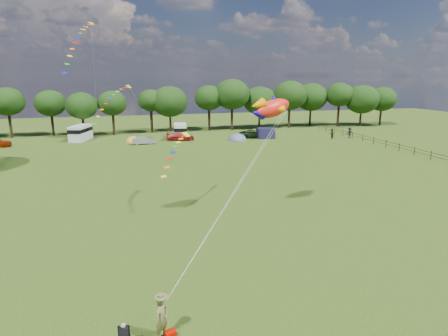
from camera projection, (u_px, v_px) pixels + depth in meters
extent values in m
plane|color=black|center=(259.00, 265.00, 22.09)|extent=(180.00, 180.00, 0.00)
cylinder|color=black|center=(11.00, 126.00, 67.05)|extent=(0.49, 0.49, 4.25)
ellipsoid|color=black|center=(7.00, 102.00, 66.01)|extent=(5.86, 5.86, 4.98)
cylinder|color=black|center=(53.00, 125.00, 69.40)|extent=(0.47, 0.47, 3.90)
ellipsoid|color=black|center=(50.00, 103.00, 68.43)|extent=(5.58, 5.58, 4.74)
cylinder|color=black|center=(84.00, 127.00, 68.00)|extent=(0.44, 0.44, 3.56)
ellipsoid|color=black|center=(82.00, 106.00, 67.08)|extent=(5.56, 5.56, 4.73)
cylinder|color=black|center=(114.00, 124.00, 70.18)|extent=(0.47, 0.47, 3.95)
ellipsoid|color=black|center=(112.00, 103.00, 69.23)|extent=(5.33, 5.33, 4.53)
cylinder|color=black|center=(152.00, 121.00, 73.62)|extent=(0.50, 0.50, 4.33)
ellipsoid|color=black|center=(151.00, 101.00, 72.66)|extent=(4.95, 4.95, 4.21)
cylinder|color=black|center=(170.00, 123.00, 74.22)|extent=(0.43, 0.43, 3.31)
ellipsoid|color=black|center=(170.00, 102.00, 73.19)|extent=(7.03, 7.03, 5.98)
cylinder|color=black|center=(209.00, 120.00, 76.31)|extent=(0.50, 0.50, 4.36)
ellipsoid|color=black|center=(209.00, 98.00, 75.26)|extent=(5.84, 5.84, 4.97)
cylinder|color=black|center=(232.00, 119.00, 76.62)|extent=(0.51, 0.51, 4.55)
ellipsoid|color=black|center=(232.00, 94.00, 75.43)|extent=(7.15, 7.15, 6.08)
cylinder|color=black|center=(259.00, 121.00, 79.01)|extent=(0.42, 0.42, 3.21)
ellipsoid|color=black|center=(260.00, 101.00, 78.01)|extent=(6.90, 6.90, 5.86)
cylinder|color=black|center=(289.00, 118.00, 79.90)|extent=(0.48, 0.48, 4.17)
ellipsoid|color=black|center=(290.00, 95.00, 78.76)|extent=(7.16, 7.16, 6.09)
cylinder|color=black|center=(310.00, 118.00, 83.27)|extent=(0.45, 0.45, 3.66)
ellipsoid|color=black|center=(311.00, 97.00, 82.20)|extent=(7.05, 7.05, 5.99)
cylinder|color=black|center=(338.00, 116.00, 82.16)|extent=(0.52, 0.52, 4.65)
ellipsoid|color=black|center=(340.00, 95.00, 81.07)|extent=(5.96, 5.96, 5.06)
cylinder|color=black|center=(360.00, 119.00, 82.28)|extent=(0.42, 0.42, 3.19)
ellipsoid|color=black|center=(362.00, 99.00, 81.25)|extent=(7.23, 7.23, 6.14)
cylinder|color=black|center=(380.00, 117.00, 83.97)|extent=(0.44, 0.44, 3.52)
ellipsoid|color=black|center=(382.00, 99.00, 82.99)|extent=(6.22, 6.22, 5.28)
cylinder|color=#472D19|center=(431.00, 155.00, 49.67)|extent=(0.12, 0.12, 1.20)
cylinder|color=#472D19|center=(440.00, 155.00, 48.18)|extent=(0.08, 3.00, 0.08)
cylinder|color=#472D19|center=(440.00, 158.00, 48.28)|extent=(0.08, 3.00, 0.08)
cylinder|color=#472D19|center=(414.00, 151.00, 52.49)|extent=(0.12, 0.12, 1.20)
cylinder|color=#472D19|center=(423.00, 151.00, 50.99)|extent=(0.08, 3.00, 0.08)
cylinder|color=#472D19|center=(422.00, 153.00, 51.09)|extent=(0.08, 3.00, 0.08)
cylinder|color=#472D19|center=(400.00, 147.00, 55.30)|extent=(0.12, 0.12, 1.20)
cylinder|color=#472D19|center=(407.00, 147.00, 53.81)|extent=(0.08, 3.00, 0.08)
cylinder|color=#472D19|center=(407.00, 149.00, 53.90)|extent=(0.08, 3.00, 0.08)
cylinder|color=#472D19|center=(386.00, 144.00, 58.11)|extent=(0.12, 0.12, 1.20)
cylinder|color=#472D19|center=(393.00, 143.00, 56.62)|extent=(0.08, 3.00, 0.08)
cylinder|color=#472D19|center=(393.00, 146.00, 56.72)|extent=(0.08, 3.00, 0.08)
cylinder|color=#472D19|center=(374.00, 141.00, 60.93)|extent=(0.12, 0.12, 1.20)
cylinder|color=#472D19|center=(380.00, 140.00, 59.43)|extent=(0.08, 3.00, 0.08)
cylinder|color=#472D19|center=(380.00, 142.00, 59.53)|extent=(0.08, 3.00, 0.08)
cylinder|color=#472D19|center=(363.00, 138.00, 63.74)|extent=(0.12, 0.12, 1.20)
cylinder|color=#472D19|center=(368.00, 137.00, 62.25)|extent=(0.08, 3.00, 0.08)
cylinder|color=#472D19|center=(368.00, 139.00, 62.34)|extent=(0.08, 3.00, 0.08)
cylinder|color=#472D19|center=(352.00, 135.00, 66.55)|extent=(0.12, 0.12, 1.20)
cylinder|color=#472D19|center=(358.00, 134.00, 65.06)|extent=(0.08, 3.00, 0.08)
cylinder|color=#472D19|center=(357.00, 137.00, 65.16)|extent=(0.08, 3.00, 0.08)
cylinder|color=#472D19|center=(343.00, 133.00, 69.37)|extent=(0.12, 0.12, 1.20)
cylinder|color=#472D19|center=(348.00, 132.00, 67.87)|extent=(0.08, 3.00, 0.08)
cylinder|color=#472D19|center=(348.00, 134.00, 67.97)|extent=(0.08, 3.00, 0.08)
cylinder|color=#472D19|center=(334.00, 130.00, 72.18)|extent=(0.12, 0.12, 1.20)
cylinder|color=#472D19|center=(339.00, 130.00, 70.69)|extent=(0.08, 3.00, 0.08)
cylinder|color=#472D19|center=(339.00, 132.00, 70.78)|extent=(0.08, 3.00, 0.08)
cylinder|color=#472D19|center=(326.00, 128.00, 74.99)|extent=(0.12, 0.12, 1.20)
cylinder|color=#472D19|center=(330.00, 128.00, 73.50)|extent=(0.08, 3.00, 0.08)
cylinder|color=#472D19|center=(330.00, 130.00, 73.60)|extent=(0.08, 3.00, 0.08)
cylinder|color=#472D19|center=(319.00, 127.00, 77.81)|extent=(0.12, 0.12, 1.20)
cylinder|color=#472D19|center=(323.00, 126.00, 76.31)|extent=(0.08, 3.00, 0.08)
cylinder|color=#472D19|center=(323.00, 128.00, 76.41)|extent=(0.08, 3.00, 0.08)
imported|color=gray|center=(144.00, 140.00, 60.89)|extent=(3.55, 1.39, 1.24)
imported|color=maroon|center=(180.00, 136.00, 64.55)|extent=(4.87, 3.01, 1.36)
imported|color=black|center=(254.00, 134.00, 67.31)|extent=(5.36, 2.79, 1.41)
cube|color=silver|center=(81.00, 133.00, 64.44)|extent=(3.69, 5.61, 2.59)
cube|color=black|center=(80.00, 130.00, 64.32)|extent=(3.77, 5.72, 0.61)
cylinder|color=black|center=(77.00, 140.00, 63.08)|extent=(0.78, 0.48, 0.73)
cylinder|color=black|center=(85.00, 137.00, 66.25)|extent=(0.78, 0.48, 0.73)
cube|color=silver|center=(180.00, 131.00, 66.68)|extent=(2.79, 5.30, 2.53)
cube|color=black|center=(180.00, 128.00, 66.56)|extent=(2.85, 5.41, 0.60)
cylinder|color=black|center=(181.00, 138.00, 65.37)|extent=(0.74, 0.35, 0.71)
cylinder|color=black|center=(180.00, 135.00, 68.44)|extent=(0.74, 0.35, 0.71)
ellipsoid|color=orange|center=(134.00, 142.00, 62.68)|extent=(2.47, 2.84, 2.03)
cylinder|color=orange|center=(134.00, 142.00, 62.67)|extent=(2.60, 2.60, 0.08)
ellipsoid|color=#515A6C|center=(237.00, 140.00, 64.56)|extent=(3.15, 3.63, 2.46)
cylinder|color=#515A6C|center=(237.00, 140.00, 64.55)|extent=(3.31, 3.31, 0.08)
cube|color=#191737|center=(265.00, 133.00, 66.78)|extent=(3.14, 2.65, 1.82)
imported|color=brown|center=(162.00, 318.00, 15.71)|extent=(0.81, 0.84, 1.94)
cube|color=black|center=(124.00, 331.00, 15.34)|extent=(0.48, 0.10, 0.51)
cube|color=black|center=(124.00, 333.00, 15.16)|extent=(0.37, 0.26, 0.53)
sphere|color=tan|center=(123.00, 326.00, 15.06)|extent=(0.20, 0.20, 0.20)
cube|color=#AB0A00|center=(170.00, 335.00, 15.90)|extent=(0.52, 0.40, 0.33)
ellipsoid|color=red|center=(273.00, 108.00, 28.25)|extent=(3.59, 2.21, 1.94)
ellipsoid|color=orange|center=(273.00, 110.00, 28.29)|extent=(2.25, 1.36, 1.07)
cone|color=#FF9600|center=(257.00, 105.00, 27.42)|extent=(1.40, 1.17, 1.02)
cone|color=#15069C|center=(257.00, 113.00, 27.56)|extent=(1.40, 1.17, 1.02)
cone|color=#15069C|center=(274.00, 100.00, 28.16)|extent=(0.94, 1.04, 0.87)
sphere|color=white|center=(281.00, 105.00, 29.11)|extent=(0.32, 0.32, 0.32)
sphere|color=black|center=(282.00, 105.00, 29.19)|extent=(0.16, 0.16, 0.16)
cube|color=orange|center=(91.00, 23.00, 42.28)|extent=(0.83, 0.81, 0.39)
cube|color=red|center=(89.00, 25.00, 41.81)|extent=(0.60, 0.54, 0.11)
cube|color=orange|center=(86.00, 27.00, 41.34)|extent=(0.59, 0.54, 0.12)
cube|color=yellow|center=(83.00, 30.00, 40.89)|extent=(0.59, 0.54, 0.13)
cube|color=#198C1E|center=(80.00, 33.00, 40.46)|extent=(0.59, 0.53, 0.14)
cube|color=#0C1EB2|center=(78.00, 37.00, 40.05)|extent=(0.59, 0.53, 0.15)
cube|color=red|center=(75.00, 43.00, 39.66)|extent=(0.58, 0.52, 0.16)
cube|color=orange|center=(72.00, 49.00, 39.28)|extent=(0.58, 0.52, 0.17)
cube|color=yellow|center=(70.00, 56.00, 38.93)|extent=(0.57, 0.51, 0.18)
cube|color=#198C1E|center=(67.00, 64.00, 38.60)|extent=(0.57, 0.51, 0.18)
cube|color=#0C1EB2|center=(64.00, 73.00, 38.28)|extent=(0.57, 0.50, 0.19)
cube|color=yellow|center=(129.00, 86.00, 41.11)|extent=(0.67, 0.67, 0.31)
cube|color=red|center=(125.00, 88.00, 40.62)|extent=(0.45, 0.47, 0.09)
cube|color=orange|center=(121.00, 89.00, 40.13)|extent=(0.45, 0.47, 0.10)
cube|color=yellow|center=(117.00, 92.00, 39.66)|extent=(0.45, 0.47, 0.11)
cube|color=#198C1E|center=(113.00, 95.00, 39.21)|extent=(0.45, 0.47, 0.11)
cube|color=#0C1EB2|center=(110.00, 99.00, 38.78)|extent=(0.44, 0.46, 0.12)
cube|color=red|center=(106.00, 104.00, 38.37)|extent=(0.44, 0.46, 0.13)
cube|color=orange|center=(102.00, 110.00, 37.97)|extent=(0.44, 0.46, 0.14)
cube|color=yellow|center=(98.00, 116.00, 37.60)|extent=(0.43, 0.45, 0.14)
cube|color=#198C1E|center=(94.00, 124.00, 37.25)|extent=(0.43, 0.45, 0.15)
cube|color=yellow|center=(186.00, 135.00, 33.03)|extent=(0.78, 0.77, 0.37)
cube|color=red|center=(184.00, 136.00, 32.46)|extent=(0.56, 0.51, 0.10)
cube|color=orange|center=(181.00, 139.00, 31.90)|extent=(0.56, 0.51, 0.11)
cube|color=yellow|center=(178.00, 142.00, 31.36)|extent=(0.56, 0.51, 0.12)
cube|color=#198C1E|center=(175.00, 147.00, 30.84)|extent=(0.56, 0.50, 0.13)
cube|color=#0C1EB2|center=(173.00, 152.00, 30.34)|extent=(0.56, 0.50, 0.14)
cube|color=red|center=(170.00, 159.00, 29.86)|extent=(0.55, 0.49, 0.15)
cube|color=orange|center=(167.00, 167.00, 29.39)|extent=(0.55, 0.49, 0.16)
cube|color=yellow|center=(164.00, 176.00, 28.95)|extent=(0.55, 0.49, 0.17)
imported|color=black|center=(331.00, 134.00, 65.90)|extent=(1.00, 0.77, 1.82)
imported|color=black|center=(350.00, 133.00, 66.84)|extent=(1.29, 0.70, 1.92)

